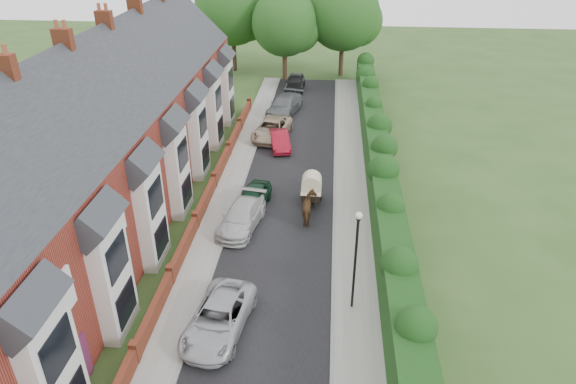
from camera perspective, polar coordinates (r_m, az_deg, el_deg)
name	(u,v)px	position (r m, az deg, el deg)	size (l,w,h in m)	color
ground	(268,371)	(21.62, -2.25, -19.28)	(140.00, 140.00, 0.00)	#2D4C1E
road	(282,223)	(30.08, -0.67, -3.46)	(6.00, 58.00, 0.02)	black
pavement_hedge_side	(352,226)	(29.98, 7.17, -3.71)	(2.20, 58.00, 0.12)	gray
pavement_house_side	(217,219)	(30.62, -7.87, -3.02)	(1.70, 58.00, 0.12)	gray
kerb_hedge_side	(334,225)	(29.94, 5.16, -3.63)	(0.18, 58.00, 0.13)	gray
kerb_house_side	(231,220)	(30.46, -6.40, -3.09)	(0.18, 58.00, 0.13)	gray
hedge	(386,204)	(29.34, 10.86, -1.30)	(2.10, 58.00, 2.85)	#113611
terrace_row	(89,154)	(29.84, -21.21, 3.91)	(9.05, 40.50, 11.50)	maroon
garden_wall_row	(196,222)	(29.81, -10.20, -3.27)	(0.35, 40.35, 1.10)	brown
lamppost	(356,249)	(22.36, 7.57, -6.34)	(0.32, 0.32, 5.16)	black
tree_far_left	(288,25)	(55.54, 0.01, 18.11)	(7.14, 6.80, 9.29)	#332316
tree_far_right	(347,16)	(57.22, 6.57, 18.86)	(7.98, 7.60, 10.31)	#332316
tree_far_back	(236,10)	(59.10, -5.82, 19.52)	(8.40, 8.00, 10.82)	#332316
car_silver_b	(219,318)	(22.92, -7.72, -13.72)	(2.27, 4.92, 1.37)	#B5B7BD
car_white	(241,217)	(29.49, -5.20, -2.75)	(1.93, 4.76, 1.38)	silver
car_green	(253,198)	(31.32, -3.95, -0.69)	(1.60, 3.98, 1.36)	black
car_red	(280,140)	(39.44, -0.93, 5.80)	(1.35, 3.87, 1.27)	maroon
car_beige	(272,129)	(41.32, -1.78, 7.02)	(2.39, 5.17, 1.44)	tan
car_grey	(285,105)	(46.47, -0.35, 9.64)	(2.19, 5.39, 1.56)	slate
car_black	(295,82)	(53.11, 0.80, 12.12)	(1.84, 4.58, 1.56)	black
horse	(310,209)	(29.85, 2.42, -1.88)	(0.91, 2.01, 1.70)	#50351D
horse_cart	(311,186)	(31.57, 2.62, 0.64)	(1.29, 2.86, 2.06)	black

